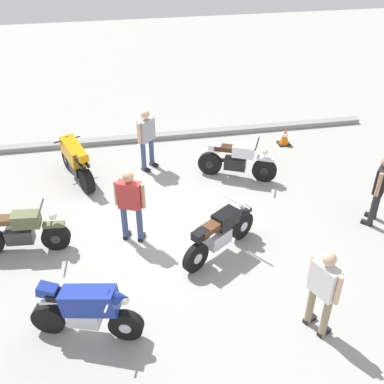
% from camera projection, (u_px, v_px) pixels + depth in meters
% --- Properties ---
extents(ground_plane, '(40.00, 40.00, 0.00)m').
position_uv_depth(ground_plane, '(165.00, 232.00, 10.38)').
color(ground_plane, '#9E9E99').
extents(curb_edge, '(14.00, 0.30, 0.15)m').
position_uv_depth(curb_edge, '(144.00, 138.00, 14.11)').
color(curb_edge, gray).
rests_on(curb_edge, ground).
extents(motorcycle_orange_sportbike, '(0.97, 1.88, 1.14)m').
position_uv_depth(motorcycle_orange_sportbike, '(76.00, 160.00, 11.93)').
color(motorcycle_orange_sportbike, black).
rests_on(motorcycle_orange_sportbike, ground).
extents(motorcycle_black_cruiser, '(1.78, 1.30, 1.09)m').
position_uv_depth(motorcycle_black_cruiser, '(220.00, 233.00, 9.52)').
color(motorcycle_black_cruiser, black).
rests_on(motorcycle_black_cruiser, ground).
extents(motorcycle_olive_vintage, '(1.96, 0.70, 1.07)m').
position_uv_depth(motorcycle_olive_vintage, '(21.00, 232.00, 9.61)').
color(motorcycle_olive_vintage, black).
rests_on(motorcycle_olive_vintage, ground).
extents(motorcycle_silver_cruiser, '(1.94, 1.04, 1.09)m').
position_uv_depth(motorcycle_silver_cruiser, '(237.00, 160.00, 12.06)').
color(motorcycle_silver_cruiser, black).
rests_on(motorcycle_silver_cruiser, ground).
extents(motorcycle_blue_sportbike, '(1.91, 0.90, 1.14)m').
position_uv_depth(motorcycle_blue_sportbike, '(86.00, 309.00, 7.73)').
color(motorcycle_blue_sportbike, black).
rests_on(motorcycle_blue_sportbike, ground).
extents(person_in_black_shirt, '(0.54, 0.56, 1.70)m').
position_uv_depth(person_in_black_shirt, '(380.00, 186.00, 10.19)').
color(person_in_black_shirt, '#262628').
rests_on(person_in_black_shirt, ground).
extents(person_in_red_shirt, '(0.65, 0.46, 1.74)m').
position_uv_depth(person_in_red_shirt, '(130.00, 202.00, 9.63)').
color(person_in_red_shirt, '#384772').
rests_on(person_in_red_shirt, ground).
extents(person_in_gray_shirt, '(0.56, 0.54, 1.70)m').
position_uv_depth(person_in_gray_shirt, '(147.00, 136.00, 12.23)').
color(person_in_gray_shirt, '#384772').
rests_on(person_in_gray_shirt, ground).
extents(person_in_white_shirt, '(0.46, 0.65, 1.75)m').
position_uv_depth(person_in_white_shirt, '(323.00, 287.00, 7.57)').
color(person_in_white_shirt, gray).
rests_on(person_in_white_shirt, ground).
extents(traffic_cone, '(0.36, 0.36, 0.53)m').
position_uv_depth(traffic_cone, '(285.00, 136.00, 13.78)').
color(traffic_cone, black).
rests_on(traffic_cone, ground).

